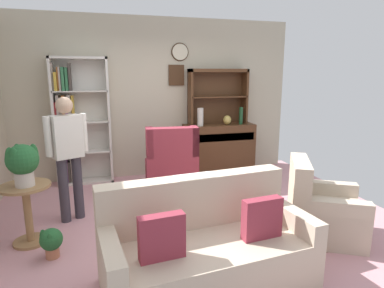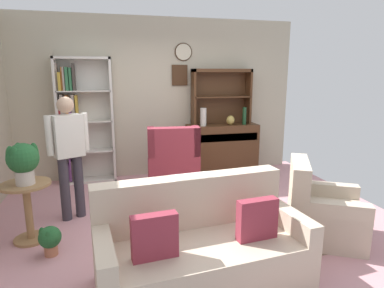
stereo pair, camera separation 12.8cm
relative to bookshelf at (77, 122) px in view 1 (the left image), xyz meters
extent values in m
cube|color=#C68C93|center=(1.40, -1.94, -1.06)|extent=(5.40, 4.60, 0.02)
cube|color=#BCB299|center=(1.40, 0.19, 0.35)|extent=(5.00, 0.06, 2.80)
cylinder|color=beige|center=(1.81, 0.14, 1.16)|extent=(0.28, 0.03, 0.28)
torus|color=#382314|center=(1.81, 0.14, 1.16)|extent=(0.31, 0.02, 0.31)
cube|color=#422816|center=(1.74, 0.14, 0.76)|extent=(0.28, 0.03, 0.36)
cube|color=#846651|center=(1.60, -2.24, -1.04)|extent=(2.20, 1.65, 0.01)
cube|color=silver|center=(-0.33, -0.01, 0.00)|extent=(0.04, 0.30, 2.10)
cube|color=silver|center=(0.53, -0.01, 0.00)|extent=(0.04, 0.30, 2.10)
cube|color=silver|center=(0.10, -0.01, 1.03)|extent=(0.90, 0.30, 0.04)
cube|color=silver|center=(0.10, -0.01, -1.03)|extent=(0.90, 0.30, 0.04)
cube|color=silver|center=(0.10, 0.13, 0.00)|extent=(0.90, 0.01, 2.10)
cube|color=silver|center=(0.10, -0.01, -0.50)|extent=(0.86, 0.30, 0.02)
cube|color=#CC7233|center=(-0.30, -0.03, -0.78)|extent=(0.02, 0.17, 0.43)
cube|color=#3F3833|center=(-0.28, -0.03, -0.78)|extent=(0.03, 0.23, 0.44)
cube|color=#723F7F|center=(-0.23, -0.03, -0.85)|extent=(0.03, 0.15, 0.29)
cube|color=#723F7F|center=(-0.20, -0.03, -0.80)|extent=(0.02, 0.20, 0.39)
cube|color=#3F3833|center=(-0.17, -0.03, -0.83)|extent=(0.04, 0.16, 0.34)
cube|color=gray|center=(-0.12, -0.03, -0.78)|extent=(0.03, 0.16, 0.42)
cube|color=gray|center=(-0.08, -0.03, -0.79)|extent=(0.03, 0.18, 0.42)
cube|color=silver|center=(0.10, -0.01, 0.00)|extent=(0.86, 0.30, 0.02)
cube|color=#284C8C|center=(-0.30, -0.03, -0.29)|extent=(0.03, 0.21, 0.41)
cube|color=#284C8C|center=(-0.25, -0.03, -0.34)|extent=(0.03, 0.22, 0.30)
cube|color=#723F7F|center=(-0.21, -0.03, -0.31)|extent=(0.03, 0.23, 0.36)
cube|color=gray|center=(-0.17, -0.03, -0.33)|extent=(0.04, 0.21, 0.33)
cube|color=silver|center=(0.10, -0.01, 0.51)|extent=(0.86, 0.30, 0.02)
cube|color=#B22D33|center=(-0.30, -0.03, 0.18)|extent=(0.03, 0.14, 0.33)
cube|color=gray|center=(-0.26, -0.03, 0.23)|extent=(0.04, 0.21, 0.44)
cube|color=gray|center=(-0.22, -0.03, 0.21)|extent=(0.02, 0.17, 0.39)
cube|color=#CC7233|center=(-0.18, -0.03, 0.23)|extent=(0.03, 0.22, 0.43)
cube|color=#723F7F|center=(-0.14, -0.03, 0.19)|extent=(0.04, 0.20, 0.35)
cube|color=gray|center=(-0.09, -0.03, 0.23)|extent=(0.04, 0.22, 0.44)
cube|color=gold|center=(-0.04, -0.03, 0.23)|extent=(0.04, 0.15, 0.43)
cube|color=gray|center=(-0.30, -0.03, 0.73)|extent=(0.02, 0.11, 0.43)
cube|color=gold|center=(-0.26, -0.03, 0.66)|extent=(0.04, 0.21, 0.29)
cube|color=#CC7233|center=(-0.22, -0.03, 0.70)|extent=(0.02, 0.14, 0.37)
cube|color=gray|center=(-0.20, -0.03, 0.71)|extent=(0.03, 0.21, 0.37)
cube|color=#337247|center=(-0.15, -0.03, 0.70)|extent=(0.04, 0.17, 0.37)
cube|color=#337247|center=(-0.10, -0.03, 0.70)|extent=(0.04, 0.11, 0.36)
cube|color=#3F3833|center=(-0.05, -0.03, 0.73)|extent=(0.04, 0.14, 0.43)
cube|color=#4C2D19|center=(2.48, -0.08, -0.54)|extent=(1.30, 0.45, 0.82)
cube|color=#4C2D19|center=(1.88, -0.26, -1.00)|extent=(0.06, 0.06, 0.10)
cube|color=#4C2D19|center=(3.08, -0.26, -1.00)|extent=(0.06, 0.06, 0.10)
cube|color=#4C2D19|center=(1.88, 0.09, -1.00)|extent=(0.06, 0.06, 0.10)
cube|color=#4C2D19|center=(3.08, 0.09, -1.00)|extent=(0.06, 0.06, 0.10)
cube|color=#3D2414|center=(2.48, -0.30, -0.33)|extent=(1.20, 0.01, 0.14)
cube|color=#4C2D19|center=(1.95, 0.00, 0.37)|extent=(0.04, 0.26, 1.00)
cube|color=#4C2D19|center=(3.01, 0.00, 0.37)|extent=(0.04, 0.26, 1.00)
cube|color=#4C2D19|center=(2.48, 0.00, 0.84)|extent=(1.10, 0.26, 0.06)
cube|color=#4C2D19|center=(2.48, 0.00, 0.37)|extent=(1.06, 0.26, 0.02)
cube|color=#4C2D19|center=(2.48, 0.12, 0.37)|extent=(1.10, 0.01, 1.00)
cylinder|color=beige|center=(2.09, -0.16, 0.03)|extent=(0.11, 0.11, 0.32)
ellipsoid|color=tan|center=(2.61, -0.15, -0.04)|extent=(0.15, 0.15, 0.17)
cylinder|color=#194223|center=(2.87, -0.17, 0.03)|extent=(0.07, 0.07, 0.32)
cube|color=beige|center=(1.23, -3.21, -0.84)|extent=(1.88, 1.03, 0.42)
cube|color=beige|center=(1.20, -2.89, -0.39)|extent=(1.81, 0.38, 0.48)
cube|color=beige|center=(0.40, -3.30, -0.75)|extent=(0.22, 0.86, 0.60)
cube|color=beige|center=(2.06, -3.13, -0.75)|extent=(0.22, 0.86, 0.60)
cube|color=maroon|center=(0.79, -3.38, -0.45)|extent=(0.37, 0.14, 0.36)
cube|color=maroon|center=(1.69, -3.29, -0.45)|extent=(0.37, 0.14, 0.36)
cube|color=white|center=(1.20, -2.89, -0.14)|extent=(0.38, 0.22, 0.00)
cube|color=beige|center=(2.79, -2.74, -0.85)|extent=(1.05, 1.03, 0.40)
cube|color=beige|center=(2.53, -2.59, -0.41)|extent=(0.52, 0.74, 0.48)
cube|color=beige|center=(2.64, -3.01, -0.77)|extent=(0.75, 0.50, 0.55)
cube|color=beige|center=(2.94, -2.47, -0.77)|extent=(0.75, 0.50, 0.55)
cube|color=maroon|center=(1.43, -0.70, -0.84)|extent=(0.85, 0.87, 0.42)
cube|color=maroon|center=(1.40, -1.00, -0.31)|extent=(0.80, 0.27, 0.63)
cube|color=maroon|center=(1.74, -0.99, -0.22)|extent=(0.13, 0.29, 0.44)
cube|color=maroon|center=(1.07, -0.93, -0.22)|extent=(0.13, 0.29, 0.44)
cylinder|color=#997047|center=(-0.43, -1.99, -0.39)|extent=(0.52, 0.52, 0.03)
cylinder|color=#997047|center=(-0.43, -1.99, -0.73)|extent=(0.08, 0.08, 0.64)
cylinder|color=#997047|center=(-0.43, -1.99, -1.03)|extent=(0.36, 0.36, 0.03)
cylinder|color=beige|center=(-0.41, -2.03, -0.30)|extent=(0.19, 0.19, 0.15)
sphere|color=#235B2D|center=(-0.41, -2.03, -0.09)|extent=(0.32, 0.32, 0.32)
ellipsoid|color=#235B2D|center=(-0.47, -1.94, -0.05)|extent=(0.10, 0.06, 0.23)
ellipsoid|color=#235B2D|center=(-0.50, -2.10, -0.05)|extent=(0.10, 0.06, 0.23)
ellipsoid|color=#235B2D|center=(-0.46, -2.14, -0.05)|extent=(0.10, 0.06, 0.23)
ellipsoid|color=#235B2D|center=(-0.31, -1.99, -0.05)|extent=(0.10, 0.06, 0.23)
cylinder|color=#AD6B4C|center=(-0.15, -2.38, -0.99)|extent=(0.13, 0.13, 0.11)
sphere|color=#235B2D|center=(-0.15, -2.38, -0.85)|extent=(0.22, 0.22, 0.22)
ellipsoid|color=#235B2D|center=(-0.23, -2.36, -0.82)|extent=(0.07, 0.04, 0.16)
ellipsoid|color=#235B2D|center=(-0.15, -2.46, -0.82)|extent=(0.07, 0.04, 0.16)
cylinder|color=#38333D|center=(-0.10, -1.54, -0.64)|extent=(0.16, 0.16, 0.82)
cylinder|color=#38333D|center=(0.06, -1.46, -0.64)|extent=(0.16, 0.16, 0.82)
cube|color=silver|center=(-0.02, -1.50, 0.03)|extent=(0.39, 0.33, 0.52)
sphere|color=tan|center=(-0.02, -1.50, 0.41)|extent=(0.27, 0.27, 0.20)
cylinder|color=silver|center=(-0.22, -1.59, 0.06)|extent=(0.11, 0.11, 0.48)
cylinder|color=silver|center=(0.18, -1.40, 0.06)|extent=(0.11, 0.11, 0.48)
cube|color=#4C2D19|center=(1.34, -2.23, -0.64)|extent=(0.80, 0.50, 0.03)
cube|color=#4C2D19|center=(0.97, -2.45, -0.85)|extent=(0.05, 0.05, 0.39)
cube|color=#4C2D19|center=(1.71, -2.45, -0.85)|extent=(0.05, 0.05, 0.39)
cube|color=#4C2D19|center=(0.97, -2.01, -0.85)|extent=(0.05, 0.05, 0.39)
cube|color=#4C2D19|center=(1.71, -2.01, -0.85)|extent=(0.05, 0.05, 0.39)
cube|color=#3F3833|center=(1.35, -2.13, -0.61)|extent=(0.19, 0.11, 0.02)
cube|color=#3F3833|center=(1.35, -2.13, -0.59)|extent=(0.16, 0.12, 0.02)
camera|label=1|loc=(0.40, -5.62, 0.77)|focal=30.22mm
camera|label=2|loc=(0.52, -5.65, 0.77)|focal=30.22mm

